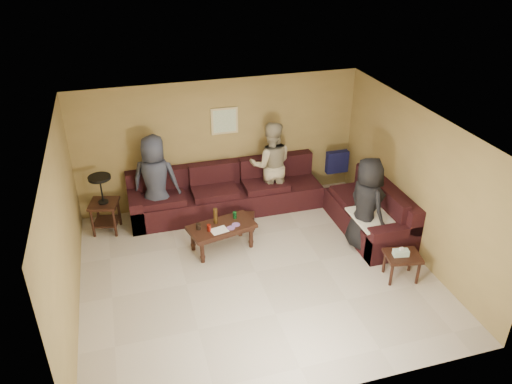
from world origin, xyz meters
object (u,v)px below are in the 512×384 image
at_px(waste_bin, 247,222).
at_px(person_middle, 271,165).
at_px(person_left, 156,181).
at_px(end_table_left, 104,203).
at_px(sectional_sofa, 275,203).
at_px(side_table_right, 402,258).
at_px(coffee_table, 221,229).
at_px(person_right, 366,204).

height_order(waste_bin, person_middle, person_middle).
height_order(person_left, person_middle, person_left).
bearing_deg(end_table_left, person_left, 1.61).
height_order(sectional_sofa, person_middle, person_middle).
bearing_deg(side_table_right, waste_bin, 133.42).
xyz_separation_m(coffee_table, person_middle, (1.28, 1.24, 0.47)).
height_order(sectional_sofa, coffee_table, sectional_sofa).
relative_size(sectional_sofa, person_right, 2.77).
bearing_deg(person_middle, coffee_table, 55.96).
bearing_deg(end_table_left, side_table_right, -31.50).
xyz_separation_m(coffee_table, person_left, (-0.94, 1.17, 0.48)).
distance_m(end_table_left, side_table_right, 5.22).
relative_size(sectional_sofa, waste_bin, 15.21).
height_order(sectional_sofa, person_left, person_left).
relative_size(coffee_table, end_table_left, 1.09).
bearing_deg(person_middle, end_table_left, 13.60).
distance_m(sectional_sofa, person_left, 2.25).
bearing_deg(end_table_left, sectional_sofa, -7.89).
height_order(coffee_table, person_middle, person_middle).
relative_size(coffee_table, person_left, 0.70).
distance_m(coffee_table, end_table_left, 2.22).
xyz_separation_m(person_left, person_middle, (2.22, 0.07, -0.00)).
xyz_separation_m(coffee_table, waste_bin, (0.59, 0.48, -0.25)).
xyz_separation_m(end_table_left, person_left, (0.96, 0.03, 0.29)).
bearing_deg(person_left, side_table_right, 159.46).
xyz_separation_m(sectional_sofa, person_middle, (0.08, 0.53, 0.55)).
bearing_deg(waste_bin, side_table_right, -46.58).
relative_size(waste_bin, person_left, 0.17).
bearing_deg(person_right, side_table_right, 179.89).
height_order(sectional_sofa, waste_bin, sectional_sofa).
height_order(end_table_left, side_table_right, end_table_left).
bearing_deg(person_middle, person_left, 13.69).
relative_size(end_table_left, person_middle, 0.64).
distance_m(sectional_sofa, end_table_left, 3.13).
distance_m(waste_bin, person_left, 1.83).
bearing_deg(person_middle, side_table_right, 125.99).
relative_size(sectional_sofa, side_table_right, 7.65).
xyz_separation_m(sectional_sofa, end_table_left, (-3.09, 0.43, 0.26)).
bearing_deg(sectional_sofa, person_left, 167.96).
height_order(coffee_table, end_table_left, end_table_left).
bearing_deg(side_table_right, end_table_left, 148.50).
bearing_deg(person_left, waste_bin, 173.66).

